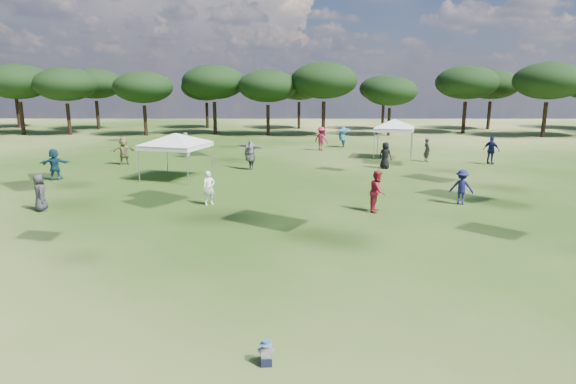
# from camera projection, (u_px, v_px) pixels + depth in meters

# --- Properties ---
(tree_line) EXTENTS (108.78, 17.63, 7.77)m
(tree_line) POSITION_uv_depth(u_px,v_px,m) (314.00, 83.00, 52.70)
(tree_line) COLOR black
(tree_line) RESTS_ON ground
(tent_left) EXTENTS (6.19, 6.19, 2.92)m
(tent_left) POSITION_uv_depth(u_px,v_px,m) (175.00, 135.00, 27.15)
(tent_left) COLOR gray
(tent_left) RESTS_ON ground
(tent_right) EXTENTS (5.28, 5.28, 3.16)m
(tent_right) POSITION_uv_depth(u_px,v_px,m) (395.00, 121.00, 34.64)
(tent_right) COLOR gray
(tent_right) RESTS_ON ground
(toddler) EXTENTS (0.35, 0.39, 0.52)m
(toddler) POSITION_uv_depth(u_px,v_px,m) (266.00, 353.00, 9.28)
(toddler) COLOR black
(toddler) RESTS_ON ground
(festival_crowd) EXTENTS (28.28, 23.14, 1.93)m
(festival_crowd) POSITION_uv_depth(u_px,v_px,m) (277.00, 152.00, 31.88)
(festival_crowd) COLOR #515055
(festival_crowd) RESTS_ON ground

